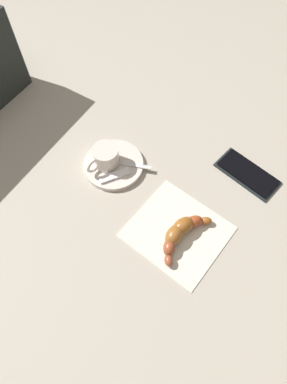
# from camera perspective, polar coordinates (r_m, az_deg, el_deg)

# --- Properties ---
(ground_plane) EXTENTS (1.80, 1.80, 0.00)m
(ground_plane) POSITION_cam_1_polar(r_m,az_deg,el_deg) (0.72, -0.40, -1.60)
(ground_plane) COLOR #ADA494
(saucer) EXTENTS (0.14, 0.14, 0.01)m
(saucer) POSITION_cam_1_polar(r_m,az_deg,el_deg) (0.77, -5.18, 4.71)
(saucer) COLOR silver
(saucer) RESTS_ON ground
(espresso_cup) EXTENTS (0.06, 0.08, 0.05)m
(espresso_cup) POSITION_cam_1_polar(r_m,az_deg,el_deg) (0.75, -6.61, 6.06)
(espresso_cup) COLOR silver
(espresso_cup) RESTS_ON saucer
(teaspoon) EXTENTS (0.12, 0.08, 0.01)m
(teaspoon) POSITION_cam_1_polar(r_m,az_deg,el_deg) (0.76, -5.06, 5.21)
(teaspoon) COLOR silver
(teaspoon) RESTS_ON saucer
(sugar_packet) EXTENTS (0.05, 0.07, 0.01)m
(sugar_packet) POSITION_cam_1_polar(r_m,az_deg,el_deg) (0.74, -4.76, 3.06)
(sugar_packet) COLOR white
(sugar_packet) RESTS_ON saucer
(napkin) EXTENTS (0.20, 0.19, 0.00)m
(napkin) POSITION_cam_1_polar(r_m,az_deg,el_deg) (0.69, 5.77, -6.90)
(napkin) COLOR silver
(napkin) RESTS_ON ground
(croissant) EXTENTS (0.06, 0.15, 0.03)m
(croissant) POSITION_cam_1_polar(r_m,az_deg,el_deg) (0.68, 6.37, -6.88)
(croissant) COLOR #9F5723
(croissant) RESTS_ON napkin
(cell_phone) EXTENTS (0.14, 0.07, 0.01)m
(cell_phone) POSITION_cam_1_polar(r_m,az_deg,el_deg) (0.79, 17.47, 3.10)
(cell_phone) COLOR black
(cell_phone) RESTS_ON ground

